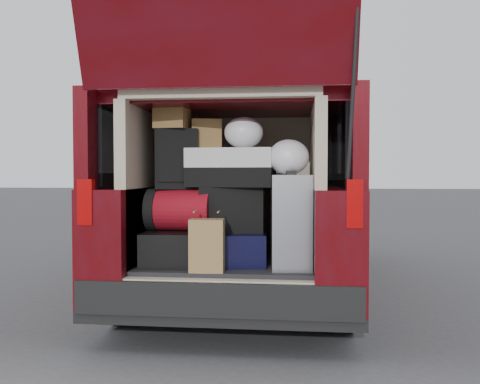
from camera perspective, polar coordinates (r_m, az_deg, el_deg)
The scene contains 15 objects.
ground at distance 3.74m, azimuth -1.83°, elevation -16.72°, with size 80.00×80.00×0.00m, color #38383A.
minivan at distance 5.40m, azimuth 0.85°, elevation -1.09°, with size 1.90×5.35×2.77m.
load_floor at distance 3.93m, azimuth -1.28°, elevation -11.64°, with size 1.24×1.05×0.55m, color black.
black_hardshell at distance 3.78m, azimuth -7.08°, elevation -6.10°, with size 0.44×0.60×0.24m, color black.
navy_hardshell at distance 3.74m, azimuth -0.66°, elevation -6.24°, with size 0.43×0.53×0.23m, color black.
silver_roller at distance 3.57m, azimuth 5.70°, elevation -3.28°, with size 0.27×0.43×0.65m, color silver.
kraft_bag at distance 3.42m, azimuth -3.73°, elevation -6.00°, with size 0.23×0.15×0.35m, color #987144.
red_duffel at distance 3.74m, azimuth -6.74°, elevation -2.00°, with size 0.46×0.30×0.30m, color maroon.
black_soft_case at distance 3.74m, azimuth -1.00°, elevation -1.94°, with size 0.46×0.27×0.33m, color black.
backpack at distance 3.79m, azimuth -7.08°, elevation 3.68°, with size 0.31×0.19×0.44m, color black.
twotone_duffel at distance 3.73m, azimuth -0.99°, elevation 2.75°, with size 0.63×0.32×0.28m, color silver.
grocery_sack_lower at distance 3.79m, azimuth -7.65°, elevation 8.62°, with size 0.23×0.19×0.21m, color olive.
grocery_sack_upper at distance 3.83m, azimuth -3.80°, elevation 6.46°, with size 0.22×0.18×0.22m, color olive.
plastic_bag_center at distance 3.71m, azimuth 0.42°, elevation 6.68°, with size 0.28×0.26×0.23m, color white.
plastic_bag_right at distance 3.61m, azimuth 5.48°, elevation 3.91°, with size 0.29×0.27×0.25m, color white.
Camera 1 is at (0.49, -3.51, 1.20)m, focal length 38.00 mm.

